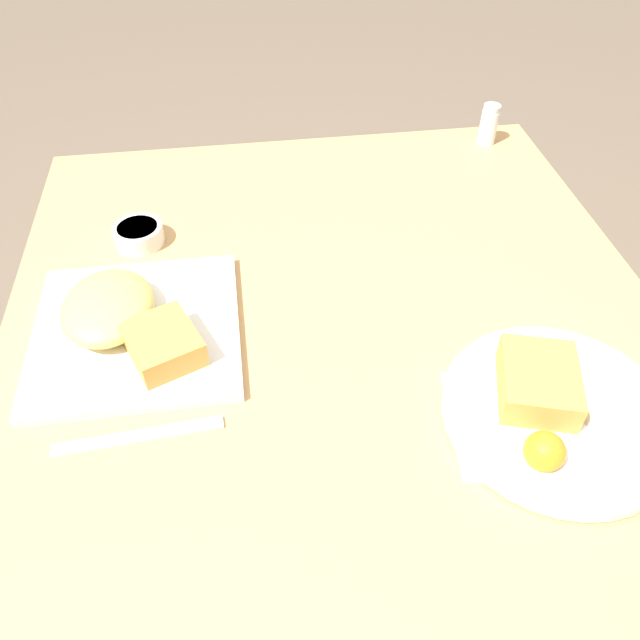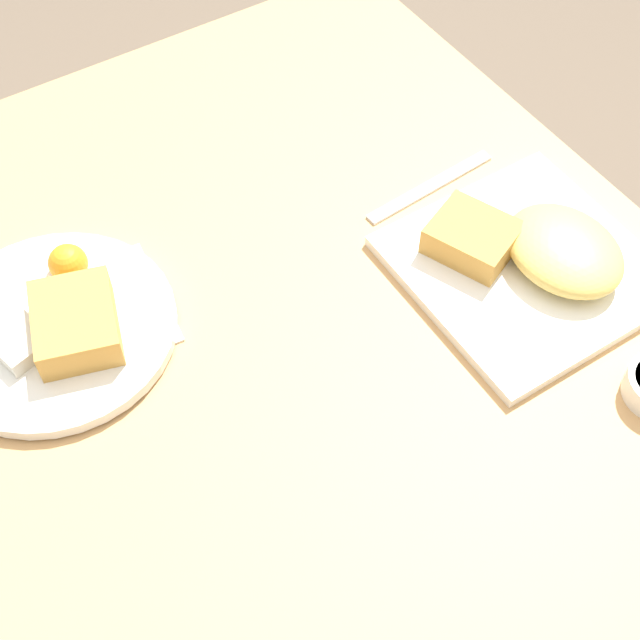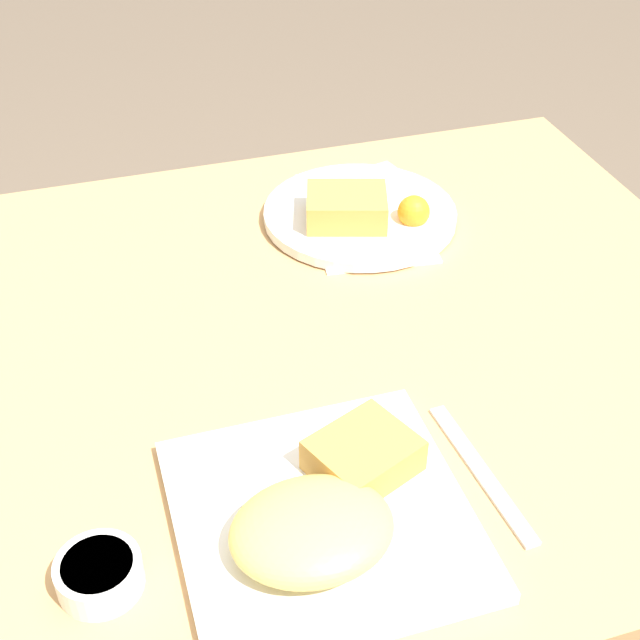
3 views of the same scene
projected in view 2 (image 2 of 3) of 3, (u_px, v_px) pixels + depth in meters
ground_plane at (308, 572)px, 1.55m from camera, size 8.00×8.00×0.00m
dining_table at (303, 372)px, 1.03m from camera, size 1.10×0.89×0.72m
menu_card at (47, 331)px, 0.97m from camera, size 0.18×0.28×0.00m
plate_square_near at (533, 257)px, 1.01m from camera, size 0.26×0.26×0.06m
plate_oval_far at (56, 323)px, 0.96m from camera, size 0.27×0.27×0.05m
butter_knife at (430, 187)px, 1.10m from camera, size 0.03×0.19×0.00m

